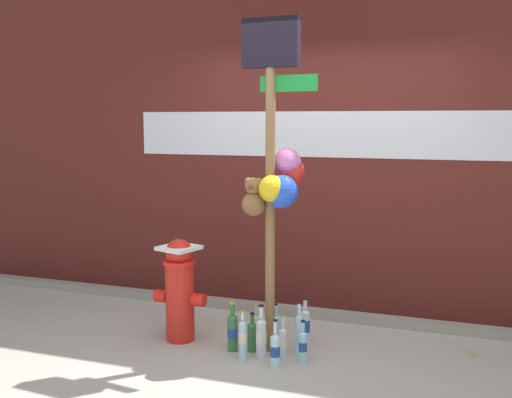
{
  "coord_description": "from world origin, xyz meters",
  "views": [
    {
      "loc": [
        1.26,
        -3.93,
        1.79
      ],
      "look_at": [
        -0.24,
        0.34,
        1.19
      ],
      "focal_mm": 41.95,
      "sensor_mm": 36.0,
      "label": 1
    }
  ],
  "objects_px": {
    "memorial_post": "(275,164)",
    "bottle_2": "(283,341)",
    "bottle_1": "(305,325)",
    "bottle_0": "(261,336)",
    "bottle_3": "(299,332)",
    "fire_hydrant": "(180,287)",
    "bottle_10": "(257,327)",
    "bottle_6": "(252,335)",
    "bottle_8": "(243,338)",
    "bottle_5": "(276,329)",
    "bottle_9": "(303,345)",
    "bottle_7": "(275,349)",
    "bottle_4": "(233,331)"
  },
  "relations": [
    {
      "from": "bottle_0",
      "to": "bottle_5",
      "type": "height_order",
      "value": "bottle_0"
    },
    {
      "from": "memorial_post",
      "to": "bottle_1",
      "type": "distance_m",
      "value": 1.35
    },
    {
      "from": "bottle_7",
      "to": "memorial_post",
      "type": "bearing_deg",
      "value": 108.22
    },
    {
      "from": "bottle_8",
      "to": "bottle_6",
      "type": "bearing_deg",
      "value": 86.66
    },
    {
      "from": "bottle_3",
      "to": "bottle_1",
      "type": "bearing_deg",
      "value": 93.01
    },
    {
      "from": "bottle_0",
      "to": "bottle_10",
      "type": "bearing_deg",
      "value": 115.64
    },
    {
      "from": "bottle_8",
      "to": "bottle_10",
      "type": "height_order",
      "value": "bottle_8"
    },
    {
      "from": "memorial_post",
      "to": "bottle_7",
      "type": "height_order",
      "value": "memorial_post"
    },
    {
      "from": "bottle_1",
      "to": "bottle_10",
      "type": "relative_size",
      "value": 1.17
    },
    {
      "from": "bottle_0",
      "to": "bottle_2",
      "type": "distance_m",
      "value": 0.17
    },
    {
      "from": "bottle_2",
      "to": "bottle_6",
      "type": "xyz_separation_m",
      "value": [
        -0.26,
        0.02,
        0.01
      ]
    },
    {
      "from": "bottle_0",
      "to": "bottle_1",
      "type": "relative_size",
      "value": 1.11
    },
    {
      "from": "bottle_3",
      "to": "bottle_8",
      "type": "height_order",
      "value": "bottle_3"
    },
    {
      "from": "bottle_2",
      "to": "bottle_0",
      "type": "bearing_deg",
      "value": -156.15
    },
    {
      "from": "memorial_post",
      "to": "bottle_1",
      "type": "height_order",
      "value": "memorial_post"
    },
    {
      "from": "bottle_7",
      "to": "bottle_3",
      "type": "bearing_deg",
      "value": 72.87
    },
    {
      "from": "fire_hydrant",
      "to": "bottle_10",
      "type": "bearing_deg",
      "value": 14.54
    },
    {
      "from": "fire_hydrant",
      "to": "bottle_4",
      "type": "height_order",
      "value": "fire_hydrant"
    },
    {
      "from": "bottle_3",
      "to": "bottle_8",
      "type": "distance_m",
      "value": 0.45
    },
    {
      "from": "bottle_0",
      "to": "bottle_7",
      "type": "xyz_separation_m",
      "value": [
        0.15,
        -0.13,
        -0.03
      ]
    },
    {
      "from": "bottle_0",
      "to": "bottle_5",
      "type": "relative_size",
      "value": 1.23
    },
    {
      "from": "bottle_1",
      "to": "bottle_6",
      "type": "relative_size",
      "value": 1.19
    },
    {
      "from": "bottle_4",
      "to": "bottle_9",
      "type": "xyz_separation_m",
      "value": [
        0.58,
        -0.04,
        -0.03
      ]
    },
    {
      "from": "bottle_1",
      "to": "bottle_4",
      "type": "relative_size",
      "value": 0.94
    },
    {
      "from": "bottle_2",
      "to": "bottle_5",
      "type": "height_order",
      "value": "bottle_5"
    },
    {
      "from": "bottle_6",
      "to": "bottle_9",
      "type": "bearing_deg",
      "value": -10.46
    },
    {
      "from": "bottle_7",
      "to": "bottle_9",
      "type": "xyz_separation_m",
      "value": [
        0.17,
        0.14,
        -0.0
      ]
    },
    {
      "from": "bottle_4",
      "to": "bottle_0",
      "type": "bearing_deg",
      "value": -11.08
    },
    {
      "from": "memorial_post",
      "to": "bottle_9",
      "type": "xyz_separation_m",
      "value": [
        0.27,
        -0.16,
        -1.33
      ]
    },
    {
      "from": "bottle_4",
      "to": "bottle_5",
      "type": "bearing_deg",
      "value": 42.24
    },
    {
      "from": "bottle_1",
      "to": "bottle_9",
      "type": "distance_m",
      "value": 0.4
    },
    {
      "from": "bottle_5",
      "to": "bottle_7",
      "type": "distance_m",
      "value": 0.45
    },
    {
      "from": "bottle_0",
      "to": "bottle_9",
      "type": "height_order",
      "value": "bottle_0"
    },
    {
      "from": "memorial_post",
      "to": "bottle_2",
      "type": "distance_m",
      "value": 1.35
    },
    {
      "from": "fire_hydrant",
      "to": "bottle_6",
      "type": "height_order",
      "value": "fire_hydrant"
    },
    {
      "from": "bottle_0",
      "to": "bottle_3",
      "type": "relative_size",
      "value": 1.01
    },
    {
      "from": "memorial_post",
      "to": "bottle_2",
      "type": "bearing_deg",
      "value": -45.5
    },
    {
      "from": "fire_hydrant",
      "to": "bottle_4",
      "type": "distance_m",
      "value": 0.57
    },
    {
      "from": "bottle_3",
      "to": "bottle_7",
      "type": "height_order",
      "value": "bottle_3"
    },
    {
      "from": "bottle_5",
      "to": "bottle_9",
      "type": "relative_size",
      "value": 1.03
    },
    {
      "from": "bottle_1",
      "to": "bottle_2",
      "type": "relative_size",
      "value": 1.16
    },
    {
      "from": "bottle_5",
      "to": "bottle_1",
      "type": "bearing_deg",
      "value": 25.28
    },
    {
      "from": "bottle_4",
      "to": "bottle_7",
      "type": "relative_size",
      "value": 1.1
    },
    {
      "from": "bottle_0",
      "to": "bottle_4",
      "type": "distance_m",
      "value": 0.26
    },
    {
      "from": "bottle_1",
      "to": "bottle_3",
      "type": "bearing_deg",
      "value": -86.99
    },
    {
      "from": "bottle_3",
      "to": "bottle_8",
      "type": "xyz_separation_m",
      "value": [
        -0.36,
        -0.27,
        -0.0
      ]
    },
    {
      "from": "fire_hydrant",
      "to": "bottle_7",
      "type": "bearing_deg",
      "value": -16.21
    },
    {
      "from": "bottle_6",
      "to": "bottle_8",
      "type": "bearing_deg",
      "value": -93.34
    },
    {
      "from": "bottle_6",
      "to": "bottle_7",
      "type": "height_order",
      "value": "bottle_7"
    },
    {
      "from": "bottle_6",
      "to": "memorial_post",
      "type": "bearing_deg",
      "value": 27.47
    }
  ]
}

